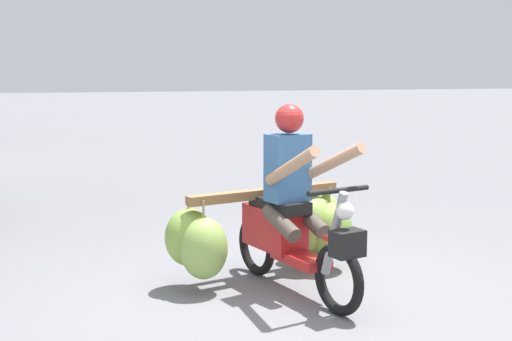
{
  "coord_description": "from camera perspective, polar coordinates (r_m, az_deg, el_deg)",
  "views": [
    {
      "loc": [
        -1.89,
        -4.83,
        1.83
      ],
      "look_at": [
        0.12,
        1.23,
        0.9
      ],
      "focal_mm": 47.13,
      "sensor_mm": 36.0,
      "label": 1
    }
  ],
  "objects": [
    {
      "name": "motorbike_main_loaded",
      "position": [
        5.98,
        2.5,
        -4.59
      ],
      "size": [
        1.91,
        1.88,
        1.58
      ],
      "color": "black",
      "rests_on": "ground"
    },
    {
      "name": "ground_plane",
      "position": [
        5.5,
        2.89,
        -11.17
      ],
      "size": [
        120.0,
        120.0,
        0.0
      ],
      "primitive_type": "plane",
      "color": "slate"
    }
  ]
}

